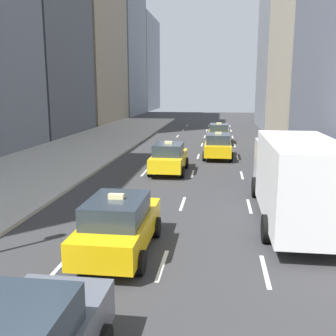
{
  "coord_description": "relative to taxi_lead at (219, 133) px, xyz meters",
  "views": [
    {
      "loc": [
        4.09,
        -2.05,
        4.83
      ],
      "look_at": [
        1.79,
        15.39,
        1.26
      ],
      "focal_mm": 42.0,
      "sensor_mm": 36.0,
      "label": 1
    }
  ],
  "objects": [
    {
      "name": "taxi_lead",
      "position": [
        0.0,
        0.0,
        0.0
      ],
      "size": [
        2.02,
        4.4,
        1.87
      ],
      "color": "yellow",
      "rests_on": "ground"
    },
    {
      "name": "taxi_second",
      "position": [
        0.0,
        -7.85,
        0.0
      ],
      "size": [
        2.02,
        4.4,
        1.87
      ],
      "color": "yellow",
      "rests_on": "ground"
    },
    {
      "name": "taxi_fourth",
      "position": [
        -2.8,
        -24.68,
        0.0
      ],
      "size": [
        2.02,
        4.4,
        1.87
      ],
      "color": "yellow",
      "rests_on": "ground"
    },
    {
      "name": "building_row_left",
      "position": [
        -18.0,
        15.98,
        11.96
      ],
      "size": [
        6.0,
        96.03,
        33.04
      ],
      "color": "slate",
      "rests_on": "ground"
    },
    {
      "name": "taxi_third",
      "position": [
        -2.8,
        -13.11,
        0.0
      ],
      "size": [
        2.02,
        4.4,
        1.87
      ],
      "color": "yellow",
      "rests_on": "ground"
    },
    {
      "name": "lane_markings",
      "position": [
        -1.4,
        -10.37,
        -0.87
      ],
      "size": [
        5.72,
        56.0,
        0.01
      ],
      "color": "white",
      "rests_on": "ground"
    },
    {
      "name": "box_truck",
      "position": [
        2.8,
        -21.09,
        0.83
      ],
      "size": [
        2.58,
        8.4,
        3.15
      ],
      "color": "silver",
      "rests_on": "ground"
    },
    {
      "name": "sidewalk_left",
      "position": [
        -11.0,
        -6.37,
        -0.81
      ],
      "size": [
        8.0,
        66.0,
        0.15
      ],
      "primitive_type": "cube",
      "color": "#ADAAA3",
      "rests_on": "ground"
    }
  ]
}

